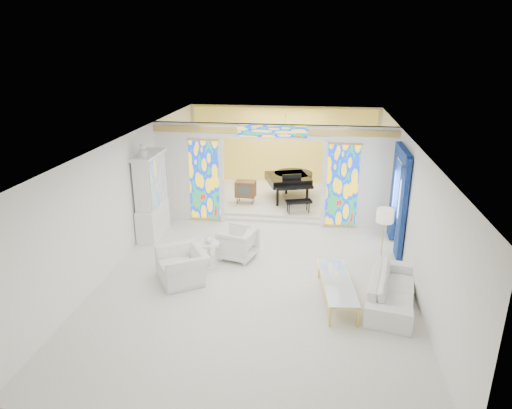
# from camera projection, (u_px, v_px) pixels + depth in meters

# --- Properties ---
(floor) EXTENTS (12.00, 12.00, 0.00)m
(floor) POSITION_uv_depth(u_px,v_px,m) (264.00, 251.00, 12.00)
(floor) COLOR white
(floor) RESTS_ON ground
(ceiling) EXTENTS (7.00, 12.00, 0.02)m
(ceiling) POSITION_uv_depth(u_px,v_px,m) (265.00, 138.00, 11.00)
(ceiling) COLOR silver
(ceiling) RESTS_ON wall_back
(wall_back) EXTENTS (7.00, 0.02, 3.00)m
(wall_back) POSITION_uv_depth(u_px,v_px,m) (283.00, 146.00, 17.10)
(wall_back) COLOR white
(wall_back) RESTS_ON floor
(wall_front) EXTENTS (7.00, 0.02, 3.00)m
(wall_front) POSITION_uv_depth(u_px,v_px,m) (209.00, 343.00, 5.90)
(wall_front) COLOR white
(wall_front) RESTS_ON floor
(wall_left) EXTENTS (0.02, 12.00, 3.00)m
(wall_left) POSITION_uv_depth(u_px,v_px,m) (132.00, 191.00, 11.95)
(wall_left) COLOR white
(wall_left) RESTS_ON floor
(wall_right) EXTENTS (0.02, 12.00, 3.00)m
(wall_right) POSITION_uv_depth(u_px,v_px,m) (408.00, 203.00, 11.05)
(wall_right) COLOR white
(wall_right) RESTS_ON floor
(partition_wall) EXTENTS (7.00, 0.22, 3.00)m
(partition_wall) POSITION_uv_depth(u_px,v_px,m) (273.00, 170.00, 13.31)
(partition_wall) COLOR white
(partition_wall) RESTS_ON floor
(stained_glass_left) EXTENTS (0.90, 0.04, 2.40)m
(stained_glass_left) POSITION_uv_depth(u_px,v_px,m) (204.00, 180.00, 13.59)
(stained_glass_left) COLOR gold
(stained_glass_left) RESTS_ON partition_wall
(stained_glass_right) EXTENTS (0.90, 0.04, 2.40)m
(stained_glass_right) POSITION_uv_depth(u_px,v_px,m) (342.00, 186.00, 13.07)
(stained_glass_right) COLOR gold
(stained_glass_right) RESTS_ON partition_wall
(stained_glass_transom) EXTENTS (2.00, 0.04, 0.34)m
(stained_glass_transom) POSITION_uv_depth(u_px,v_px,m) (273.00, 131.00, 12.82)
(stained_glass_transom) COLOR gold
(stained_glass_transom) RESTS_ON partition_wall
(alcove_platform) EXTENTS (6.80, 3.80, 0.18)m
(alcove_platform) POSITION_uv_depth(u_px,v_px,m) (278.00, 198.00, 15.80)
(alcove_platform) COLOR white
(alcove_platform) RESTS_ON floor
(gold_curtain_back) EXTENTS (6.70, 0.10, 2.90)m
(gold_curtain_back) POSITION_uv_depth(u_px,v_px,m) (283.00, 147.00, 16.99)
(gold_curtain_back) COLOR #F4D554
(gold_curtain_back) RESTS_ON wall_back
(chandelier) EXTENTS (0.48, 0.48, 0.30)m
(chandelier) POSITION_uv_depth(u_px,v_px,m) (285.00, 128.00, 14.86)
(chandelier) COLOR gold
(chandelier) RESTS_ON ceiling
(blue_drapes) EXTENTS (0.14, 1.85, 2.65)m
(blue_drapes) POSITION_uv_depth(u_px,v_px,m) (399.00, 191.00, 11.69)
(blue_drapes) COLOR navy
(blue_drapes) RESTS_ON wall_right
(china_cabinet) EXTENTS (0.56, 1.46, 2.72)m
(china_cabinet) POSITION_uv_depth(u_px,v_px,m) (151.00, 196.00, 12.58)
(china_cabinet) COLOR white
(china_cabinet) RESTS_ON floor
(armchair_left) EXTENTS (1.46, 1.50, 0.74)m
(armchair_left) POSITION_uv_depth(u_px,v_px,m) (182.00, 266.00, 10.40)
(armchair_left) COLOR white
(armchair_left) RESTS_ON floor
(armchair_right) EXTENTS (1.06, 1.04, 0.79)m
(armchair_right) POSITION_uv_depth(u_px,v_px,m) (237.00, 243.00, 11.49)
(armchair_right) COLOR white
(armchair_right) RESTS_ON floor
(sofa) EXTENTS (1.33, 2.41, 0.67)m
(sofa) POSITION_uv_depth(u_px,v_px,m) (392.00, 289.00, 9.48)
(sofa) COLOR white
(sofa) RESTS_ON floor
(side_table) EXTENTS (0.63, 0.63, 0.65)m
(side_table) POSITION_uv_depth(u_px,v_px,m) (209.00, 251.00, 10.98)
(side_table) COLOR white
(side_table) RESTS_ON floor
(vase) EXTENTS (0.24, 0.24, 0.19)m
(vase) POSITION_uv_depth(u_px,v_px,m) (208.00, 239.00, 10.88)
(vase) COLOR silver
(vase) RESTS_ON side_table
(coffee_table) EXTENTS (0.87, 2.12, 0.46)m
(coffee_table) POSITION_uv_depth(u_px,v_px,m) (337.00, 282.00, 9.56)
(coffee_table) COLOR white
(coffee_table) RESTS_ON floor
(floor_lamp) EXTENTS (0.44, 0.44, 1.60)m
(floor_lamp) POSITION_uv_depth(u_px,v_px,m) (385.00, 219.00, 10.43)
(floor_lamp) COLOR gold
(floor_lamp) RESTS_ON floor
(grand_piano) EXTENTS (1.82, 2.77, 1.00)m
(grand_piano) POSITION_uv_depth(u_px,v_px,m) (291.00, 179.00, 15.33)
(grand_piano) COLOR black
(grand_piano) RESTS_ON alcove_platform
(tv_console) EXTENTS (0.67, 0.48, 0.75)m
(tv_console) POSITION_uv_depth(u_px,v_px,m) (246.00, 189.00, 14.89)
(tv_console) COLOR brown
(tv_console) RESTS_ON alcove_platform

